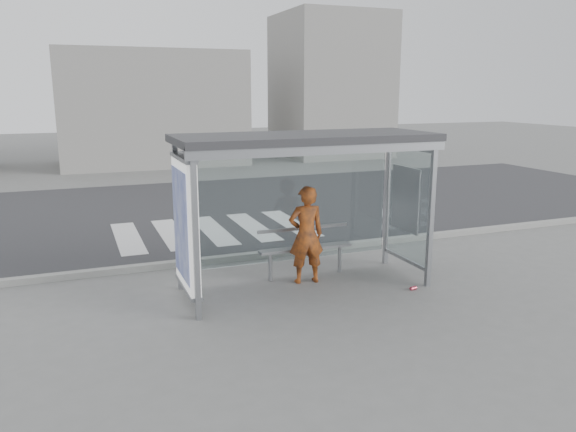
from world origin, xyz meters
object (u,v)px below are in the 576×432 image
object	(u,v)px
person	(306,235)
bus_shelter	(283,174)
soda_can	(413,288)
bench	(305,248)

from	to	relation	value
person	bus_shelter	bearing A→B (deg)	27.31
person	soda_can	size ratio (longest dim) A/B	14.86
person	soda_can	world-z (taller)	person
bench	person	bearing A→B (deg)	-111.40
bench	soda_can	world-z (taller)	bench
soda_can	bus_shelter	bearing A→B (deg)	157.47
soda_can	person	bearing A→B (deg)	145.99
bench	bus_shelter	bearing A→B (deg)	-141.09
soda_can	bench	bearing A→B (deg)	136.61
bench	soda_can	xyz separation A→B (m)	(1.42, -1.34, -0.51)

